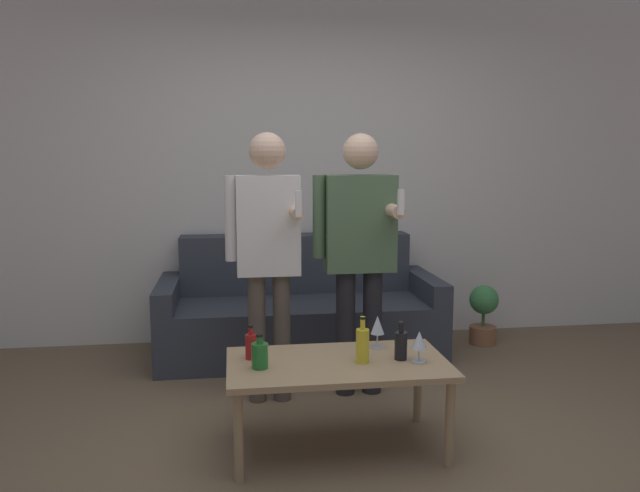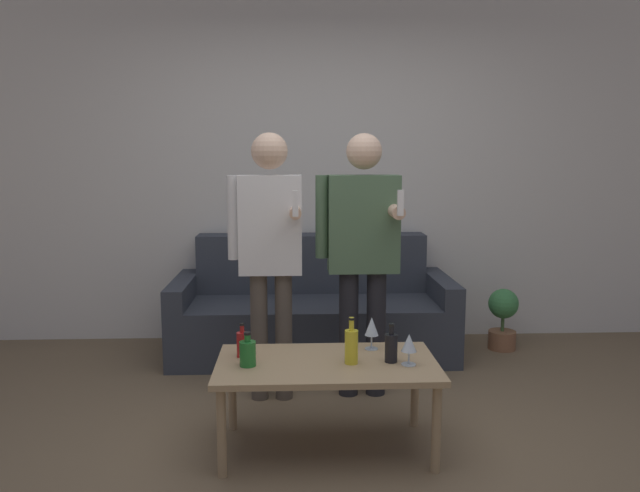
% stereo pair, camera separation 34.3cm
% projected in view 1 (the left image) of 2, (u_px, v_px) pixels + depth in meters
% --- Properties ---
extents(ground_plane, '(16.00, 16.00, 0.00)m').
position_uv_depth(ground_plane, '(354.00, 467.00, 2.94)').
color(ground_plane, '#756047').
extents(wall_back, '(8.00, 0.06, 2.70)m').
position_uv_depth(wall_back, '(301.00, 169.00, 4.90)').
color(wall_back, silver).
rests_on(wall_back, ground_plane).
extents(couch, '(2.03, 0.85, 0.85)m').
position_uv_depth(couch, '(299.00, 312.00, 4.64)').
color(couch, '#383D47').
rests_on(couch, ground_plane).
extents(coffee_table, '(1.09, 0.61, 0.45)m').
position_uv_depth(coffee_table, '(338.00, 370.00, 3.08)').
color(coffee_table, tan).
rests_on(coffee_table, ground_plane).
extents(bottle_orange, '(0.07, 0.07, 0.23)m').
position_uv_depth(bottle_orange, '(363.00, 344.00, 3.04)').
color(bottle_orange, yellow).
rests_on(bottle_orange, coffee_table).
extents(bottle_green, '(0.08, 0.08, 0.17)m').
position_uv_depth(bottle_green, '(260.00, 355.00, 2.96)').
color(bottle_green, '#23752D').
rests_on(bottle_green, coffee_table).
extents(bottle_dark, '(0.06, 0.06, 0.17)m').
position_uv_depth(bottle_dark, '(251.00, 346.00, 3.10)').
color(bottle_dark, '#B21E1E').
rests_on(bottle_dark, coffee_table).
extents(bottle_yellow, '(0.06, 0.06, 0.19)m').
position_uv_depth(bottle_yellow, '(401.00, 345.00, 3.09)').
color(bottle_yellow, black).
rests_on(bottle_yellow, coffee_table).
extents(wine_glass_near, '(0.07, 0.07, 0.15)m').
position_uv_depth(wine_glass_near, '(419.00, 341.00, 3.05)').
color(wine_glass_near, silver).
rests_on(wine_glass_near, coffee_table).
extents(wine_glass_far, '(0.07, 0.07, 0.17)m').
position_uv_depth(wine_glass_far, '(377.00, 326.00, 3.27)').
color(wine_glass_far, silver).
rests_on(wine_glass_far, coffee_table).
extents(person_standing_left, '(0.43, 0.40, 1.59)m').
position_uv_depth(person_standing_left, '(268.00, 244.00, 3.61)').
color(person_standing_left, brown).
rests_on(person_standing_left, ground_plane).
extents(person_standing_right, '(0.49, 0.42, 1.59)m').
position_uv_depth(person_standing_right, '(359.00, 244.00, 3.74)').
color(person_standing_right, '#232328').
rests_on(person_standing_right, ground_plane).
extents(potted_plant, '(0.22, 0.22, 0.46)m').
position_uv_depth(potted_plant, '(484.00, 312.00, 4.84)').
color(potted_plant, '#936042').
rests_on(potted_plant, ground_plane).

